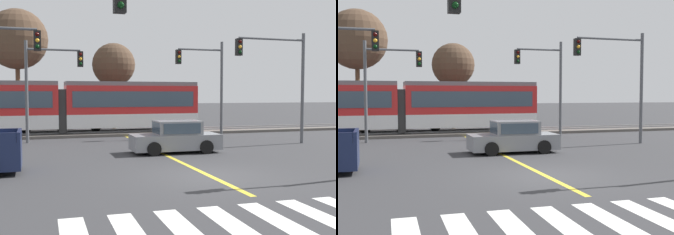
# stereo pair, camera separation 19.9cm
# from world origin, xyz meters

# --- Properties ---
(ground_plane) EXTENTS (200.00, 200.00, 0.00)m
(ground_plane) POSITION_xyz_m (0.00, 0.00, 0.00)
(ground_plane) COLOR #333335
(track_bed) EXTENTS (120.00, 4.00, 0.18)m
(track_bed) POSITION_xyz_m (0.00, 15.76, 0.09)
(track_bed) COLOR #56514C
(track_bed) RESTS_ON ground
(rail_near) EXTENTS (120.00, 0.08, 0.10)m
(rail_near) POSITION_xyz_m (0.00, 15.04, 0.23)
(rail_near) COLOR #939399
(rail_near) RESTS_ON track_bed
(rail_far) EXTENTS (120.00, 0.08, 0.10)m
(rail_far) POSITION_xyz_m (0.00, 16.48, 0.23)
(rail_far) COLOR #939399
(rail_far) RESTS_ON track_bed
(light_rail_tram) EXTENTS (18.50, 2.64, 3.43)m
(light_rail_tram) POSITION_xyz_m (-3.98, 15.75, 2.05)
(light_rail_tram) COLOR silver
(light_rail_tram) RESTS_ON track_bed
(crosswalk_stripe_1) EXTENTS (0.61, 2.81, 0.01)m
(crosswalk_stripe_1) POSITION_xyz_m (-3.85, -4.93, 0.00)
(crosswalk_stripe_1) COLOR silver
(crosswalk_stripe_1) RESTS_ON ground
(crosswalk_stripe_2) EXTENTS (0.61, 2.81, 0.01)m
(crosswalk_stripe_2) POSITION_xyz_m (-2.75, -4.95, 0.00)
(crosswalk_stripe_2) COLOR silver
(crosswalk_stripe_2) RESTS_ON ground
(crosswalk_stripe_3) EXTENTS (0.61, 2.81, 0.01)m
(crosswalk_stripe_3) POSITION_xyz_m (-1.65, -4.97, 0.00)
(crosswalk_stripe_3) COLOR silver
(crosswalk_stripe_3) RESTS_ON ground
(crosswalk_stripe_4) EXTENTS (0.61, 2.81, 0.01)m
(crosswalk_stripe_4) POSITION_xyz_m (-0.55, -4.99, 0.00)
(crosswalk_stripe_4) COLOR silver
(crosswalk_stripe_4) RESTS_ON ground
(crosswalk_stripe_5) EXTENTS (0.61, 2.81, 0.01)m
(crosswalk_stripe_5) POSITION_xyz_m (0.55, -5.01, 0.00)
(crosswalk_stripe_5) COLOR silver
(crosswalk_stripe_5) RESTS_ON ground
(lane_centre_line) EXTENTS (0.20, 16.76, 0.01)m
(lane_centre_line) POSITION_xyz_m (0.00, 5.38, 0.00)
(lane_centre_line) COLOR gold
(lane_centre_line) RESTS_ON ground
(sedan_crossing) EXTENTS (4.23, 1.97, 1.52)m
(sedan_crossing) POSITION_xyz_m (0.71, 5.81, 0.70)
(sedan_crossing) COLOR gray
(sedan_crossing) RESTS_ON ground
(traffic_light_near_left) EXTENTS (3.75, 0.38, 6.43)m
(traffic_light_near_left) POSITION_xyz_m (-5.77, -2.04, 4.18)
(traffic_light_near_left) COLOR #515459
(traffic_light_near_left) RESTS_ON ground
(traffic_light_far_right) EXTENTS (3.25, 0.38, 6.17)m
(traffic_light_far_right) POSITION_xyz_m (4.99, 12.21, 3.99)
(traffic_light_far_right) COLOR #515459
(traffic_light_far_right) RESTS_ON ground
(traffic_light_mid_right) EXTENTS (4.25, 0.38, 6.17)m
(traffic_light_mid_right) POSITION_xyz_m (7.31, 7.25, 4.12)
(traffic_light_mid_right) COLOR #515459
(traffic_light_mid_right) RESTS_ON ground
(traffic_light_far_left) EXTENTS (3.25, 0.38, 5.79)m
(traffic_light_far_left) POSITION_xyz_m (-5.00, 11.96, 3.78)
(traffic_light_far_left) COLOR #515459
(traffic_light_far_left) RESTS_ON ground
(bare_tree_west) EXTENTS (4.37, 4.37, 8.93)m
(bare_tree_west) POSITION_xyz_m (-6.82, 19.54, 6.71)
(bare_tree_west) COLOR brown
(bare_tree_west) RESTS_ON ground
(bare_tree_east) EXTENTS (3.43, 3.43, 6.82)m
(bare_tree_east) POSITION_xyz_m (0.38, 20.40, 5.07)
(bare_tree_east) COLOR brown
(bare_tree_east) RESTS_ON ground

